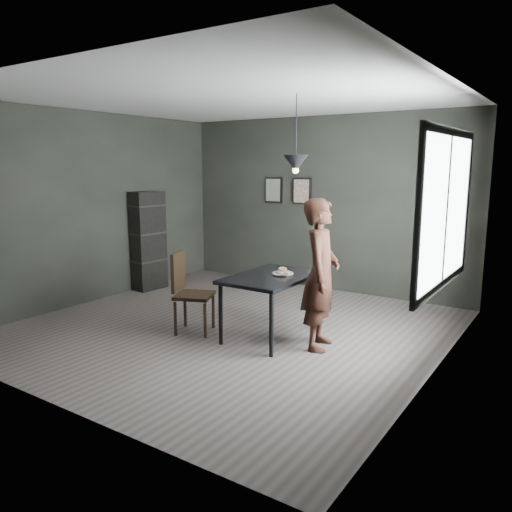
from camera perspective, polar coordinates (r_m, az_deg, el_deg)
The scene contains 13 objects.
ground at distance 6.39m, azimuth -2.89°, elevation -8.15°, with size 5.00×5.00×0.00m, color #3D3734.
back_wall at distance 8.22m, azimuth 7.49°, elevation 5.92°, with size 5.00×0.10×2.80m, color black.
ceiling at distance 6.11m, azimuth -3.14°, elevation 17.61°, with size 5.00×5.00×0.02m.
window_assembly at distance 5.21m, azimuth 20.90°, elevation 4.94°, with size 0.04×1.96×1.56m.
cafe_table at distance 5.88m, azimuth 1.76°, elevation -2.99°, with size 0.80×1.20×0.75m.
white_plate at distance 5.92m, azimuth 3.05°, elevation -2.08°, with size 0.23×0.23×0.01m, color silver.
donut_pile at distance 5.91m, azimuth 3.06°, elevation -1.76°, with size 0.17×0.17×0.08m.
woman at distance 5.55m, azimuth 7.40°, elevation -2.10°, with size 0.61×0.40×1.68m, color black.
wood_chair at distance 6.14m, azimuth -7.89°, elevation -3.51°, with size 0.57×0.57×1.00m.
shelf_unit at distance 8.35m, azimuth -12.22°, elevation 1.71°, with size 0.30×0.53×1.60m, color black.
pendant_lamp at distance 5.68m, azimuth 4.56°, elevation 10.55°, with size 0.28×0.28×0.86m.
framed_print_left at distance 8.62m, azimuth 2.01°, elevation 7.54°, with size 0.34×0.04×0.44m.
framed_print_right at distance 8.34m, azimuth 5.25°, elevation 7.41°, with size 0.34×0.04×0.44m.
Camera 1 is at (3.62, -4.86, 2.04)m, focal length 35.00 mm.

